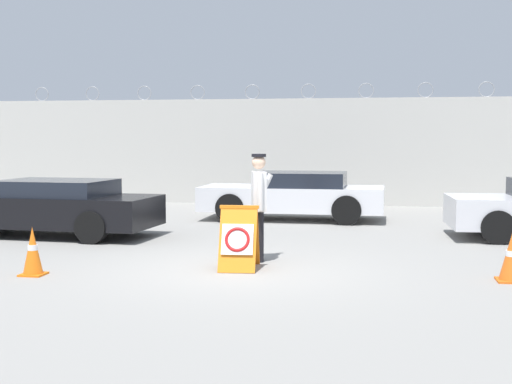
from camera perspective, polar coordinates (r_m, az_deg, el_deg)
ground_plane at (r=11.32m, az=-1.44°, el=-6.23°), size 90.00×90.00×0.00m
perimeter_wall at (r=22.17m, az=4.19°, el=3.25°), size 36.00×0.30×3.73m
barricade_sign at (r=11.30m, az=-1.38°, el=-3.67°), size 0.64×0.89×1.02m
security_guard at (r=11.95m, az=0.24°, el=-0.73°), size 0.37×0.69×1.81m
traffic_cone_near at (r=10.99m, az=19.78°, el=-4.95°), size 0.42×0.42×0.71m
traffic_cone_mid at (r=11.32m, az=-17.43°, el=-4.56°), size 0.35×0.35×0.74m
parked_car_front_coupe at (r=15.71m, az=-16.27°, el=-1.14°), size 4.78×2.13×1.19m
parked_car_rear_sedan at (r=18.02m, az=3.05°, el=-0.24°), size 4.60×1.95×1.21m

